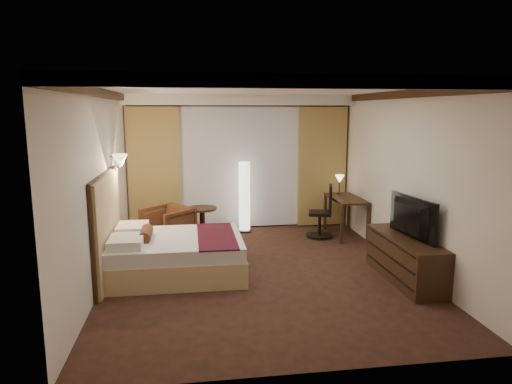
{
  "coord_description": "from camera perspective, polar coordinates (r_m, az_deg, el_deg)",
  "views": [
    {
      "loc": [
        -1.0,
        -6.5,
        2.4
      ],
      "look_at": [
        0.0,
        0.4,
        1.15
      ],
      "focal_mm": 32.0,
      "sensor_mm": 36.0,
      "label": 1
    }
  ],
  "objects": [
    {
      "name": "floor",
      "position": [
        7.01,
        0.48,
        -9.88
      ],
      "size": [
        4.5,
        5.5,
        0.01
      ],
      "primitive_type": "cube",
      "color": "black",
      "rests_on": "ground"
    },
    {
      "name": "ceiling",
      "position": [
        6.59,
        0.51,
        12.77
      ],
      "size": [
        4.5,
        5.5,
        0.01
      ],
      "primitive_type": "cube",
      "color": "white",
      "rests_on": "back_wall"
    },
    {
      "name": "back_wall",
      "position": [
        9.37,
        -2.07,
        3.72
      ],
      "size": [
        4.5,
        0.02,
        2.7
      ],
      "primitive_type": "cube",
      "color": "beige",
      "rests_on": "floor"
    },
    {
      "name": "left_wall",
      "position": [
        6.71,
        -18.87,
        0.6
      ],
      "size": [
        0.02,
        5.5,
        2.7
      ],
      "primitive_type": "cube",
      "color": "beige",
      "rests_on": "floor"
    },
    {
      "name": "right_wall",
      "position": [
        7.35,
        18.12,
        1.44
      ],
      "size": [
        0.02,
        5.5,
        2.7
      ],
      "primitive_type": "cube",
      "color": "beige",
      "rests_on": "floor"
    },
    {
      "name": "crown_molding",
      "position": [
        6.59,
        0.51,
        12.24
      ],
      "size": [
        4.5,
        5.5,
        0.12
      ],
      "primitive_type": null,
      "color": "black",
      "rests_on": "ceiling"
    },
    {
      "name": "soffit",
      "position": [
        9.06,
        -1.95,
        11.42
      ],
      "size": [
        4.5,
        0.5,
        0.2
      ],
      "primitive_type": "cube",
      "color": "white",
      "rests_on": "ceiling"
    },
    {
      "name": "curtain_sheer",
      "position": [
        9.3,
        -2.01,
        3.05
      ],
      "size": [
        2.48,
        0.04,
        2.45
      ],
      "primitive_type": "cube",
      "color": "silver",
      "rests_on": "back_wall"
    },
    {
      "name": "curtain_left_drape",
      "position": [
        9.21,
        -12.55,
        2.74
      ],
      "size": [
        1.0,
        0.14,
        2.45
      ],
      "primitive_type": "cube",
      "color": "#A08749",
      "rests_on": "back_wall"
    },
    {
      "name": "curtain_right_drape",
      "position": [
        9.58,
        8.2,
        3.16
      ],
      "size": [
        1.0,
        0.14,
        2.45
      ],
      "primitive_type": "cube",
      "color": "#A08749",
      "rests_on": "back_wall"
    },
    {
      "name": "wall_sconce",
      "position": [
        7.45,
        -16.64,
        3.72
      ],
      "size": [
        0.24,
        0.24,
        0.24
      ],
      "primitive_type": null,
      "color": "white",
      "rests_on": "left_wall"
    },
    {
      "name": "bed",
      "position": [
        6.91,
        -9.8,
        -7.83
      ],
      "size": [
        1.93,
        1.51,
        0.56
      ],
      "primitive_type": null,
      "color": "white",
      "rests_on": "floor"
    },
    {
      "name": "headboard",
      "position": [
        6.89,
        -18.07,
        -4.22
      ],
      "size": [
        0.12,
        1.81,
        1.5
      ],
      "primitive_type": null,
      "color": "tan",
      "rests_on": "floor"
    },
    {
      "name": "armchair",
      "position": [
        8.39,
        -10.95,
        -3.95
      ],
      "size": [
        1.01,
        1.02,
        0.76
      ],
      "primitive_type": "imported",
      "rotation": [
        0.0,
        0.0,
        -0.83
      ],
      "color": "#512418",
      "rests_on": "floor"
    },
    {
      "name": "side_table",
      "position": [
        8.66,
        -6.72,
        -3.91
      ],
      "size": [
        0.55,
        0.55,
        0.61
      ],
      "primitive_type": null,
      "color": "black",
      "rests_on": "floor"
    },
    {
      "name": "floor_lamp",
      "position": [
        9.06,
        -1.47,
        -0.61
      ],
      "size": [
        0.3,
        0.3,
        1.42
      ],
      "primitive_type": null,
      "color": "white",
      "rests_on": "floor"
    },
    {
      "name": "desk",
      "position": [
        9.0,
        11.12,
        -3.03
      ],
      "size": [
        0.55,
        1.14,
        0.75
      ],
      "primitive_type": null,
      "color": "black",
      "rests_on": "floor"
    },
    {
      "name": "desk_lamp",
      "position": [
        9.29,
        10.38,
        0.82
      ],
      "size": [
        0.18,
        0.18,
        0.34
      ],
      "primitive_type": null,
      "color": "#FFD899",
      "rests_on": "desk"
    },
    {
      "name": "office_chair",
      "position": [
        8.77,
        8.0,
        -2.39
      ],
      "size": [
        0.61,
        0.61,
        1.02
      ],
      "primitive_type": null,
      "rotation": [
        0.0,
        0.0,
        -0.28
      ],
      "color": "black",
      "rests_on": "floor"
    },
    {
      "name": "dresser",
      "position": [
        6.9,
        18.15,
        -7.92
      ],
      "size": [
        0.5,
        1.63,
        0.64
      ],
      "primitive_type": null,
      "color": "black",
      "rests_on": "floor"
    },
    {
      "name": "television",
      "position": [
        6.73,
        18.22,
        -2.88
      ],
      "size": [
        0.73,
        1.13,
        0.14
      ],
      "primitive_type": "imported",
      "rotation": [
        0.0,
        0.0,
        1.68
      ],
      "color": "black",
      "rests_on": "dresser"
    }
  ]
}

